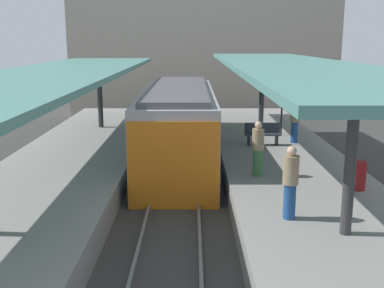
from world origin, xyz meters
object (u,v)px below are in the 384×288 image
Objects in this scene: passenger_near_bench at (290,181)px; passenger_far_end at (294,122)px; litter_bin at (357,175)px; passenger_mid_platform at (257,148)px; platform_bench at (262,133)px; platform_sign at (281,98)px; commuter_train at (178,126)px.

passenger_far_end is (1.87, 8.26, -0.06)m from passenger_near_bench.
litter_bin is 3.23m from passenger_near_bench.
litter_bin is 0.48× the size of passenger_mid_platform.
platform_bench is at bearing 79.70° from passenger_mid_platform.
platform_bench is at bearing 86.12° from passenger_near_bench.
passenger_near_bench is 8.47m from passenger_far_end.
commuter_train is at bearing -156.27° from platform_sign.
litter_bin is (0.69, -7.64, -1.22)m from platform_sign.
litter_bin is 2.95m from passenger_mid_platform.
platform_sign is 9.99m from passenger_near_bench.
platform_bench is 0.63× the size of platform_sign.
passenger_far_end is at bearing 4.61° from commuter_train.
litter_bin is at bearing 43.16° from passenger_near_bench.
platform_bench reaches higher than litter_bin.
passenger_mid_platform is at bearing 152.72° from litter_bin.
platform_sign is 2.76× the size of litter_bin.
passenger_mid_platform is at bearing -60.07° from commuter_train.
passenger_mid_platform reaches higher than platform_bench.
passenger_near_bench is 1.02× the size of passenger_mid_platform.
platform_bench is at bearing -119.46° from platform_sign.
litter_bin is 6.11m from passenger_far_end.
passenger_near_bench reaches higher than platform_bench.
platform_bench is 0.87× the size of passenger_far_end.
commuter_train is at bearing 109.36° from passenger_near_bench.
commuter_train is 7.66m from litter_bin.
commuter_train reaches higher than passenger_near_bench.
passenger_mid_platform is (-0.26, 3.52, -0.02)m from passenger_near_bench.
commuter_train reaches higher than platform_bench.
platform_sign is (1.10, 1.95, 1.16)m from platform_bench.
passenger_near_bench is at bearing -70.64° from commuter_train.
platform_sign is at bearing 73.29° from passenger_mid_platform.
commuter_train is 4.66m from passenger_far_end.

